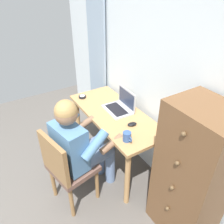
{
  "coord_description": "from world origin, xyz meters",
  "views": [
    {
      "loc": [
        1.27,
        0.71,
        2.11
      ],
      "look_at": [
        -0.43,
        1.75,
        0.83
      ],
      "focal_mm": 35.99,
      "sensor_mm": 36.0,
      "label": 1
    }
  ],
  "objects_px": {
    "laptop": "(120,106)",
    "desk_clock": "(82,97)",
    "computer_mouse": "(132,124)",
    "desk": "(115,121)",
    "chair": "(66,166)",
    "person_seated": "(81,144)",
    "coffee_mug": "(127,137)",
    "dresser": "(192,176)"
  },
  "relations": [
    {
      "from": "desk_clock",
      "to": "coffee_mug",
      "type": "height_order",
      "value": "coffee_mug"
    },
    {
      "from": "desk",
      "to": "computer_mouse",
      "type": "xyz_separation_m",
      "value": [
        0.3,
        0.02,
        0.13
      ]
    },
    {
      "from": "desk",
      "to": "coffee_mug",
      "type": "xyz_separation_m",
      "value": [
        0.47,
        -0.16,
        0.16
      ]
    },
    {
      "from": "dresser",
      "to": "person_seated",
      "type": "height_order",
      "value": "dresser"
    },
    {
      "from": "computer_mouse",
      "to": "desk_clock",
      "type": "bearing_deg",
      "value": -155.41
    },
    {
      "from": "laptop",
      "to": "computer_mouse",
      "type": "xyz_separation_m",
      "value": [
        0.33,
        -0.07,
        -0.04
      ]
    },
    {
      "from": "coffee_mug",
      "to": "dresser",
      "type": "bearing_deg",
      "value": 22.58
    },
    {
      "from": "person_seated",
      "to": "laptop",
      "type": "xyz_separation_m",
      "value": [
        -0.25,
        0.63,
        0.11
      ]
    },
    {
      "from": "person_seated",
      "to": "computer_mouse",
      "type": "xyz_separation_m",
      "value": [
        0.08,
        0.56,
        0.07
      ]
    },
    {
      "from": "dresser",
      "to": "desk_clock",
      "type": "distance_m",
      "value": 1.59
    },
    {
      "from": "desk_clock",
      "to": "laptop",
      "type": "bearing_deg",
      "value": 27.64
    },
    {
      "from": "dresser",
      "to": "desk_clock",
      "type": "bearing_deg",
      "value": -171.18
    },
    {
      "from": "computer_mouse",
      "to": "laptop",
      "type": "bearing_deg",
      "value": 179.68
    },
    {
      "from": "dresser",
      "to": "computer_mouse",
      "type": "relative_size",
      "value": 13.31
    },
    {
      "from": "desk",
      "to": "dresser",
      "type": "xyz_separation_m",
      "value": [
        1.06,
        0.08,
        0.04
      ]
    },
    {
      "from": "desk",
      "to": "computer_mouse",
      "type": "height_order",
      "value": "computer_mouse"
    },
    {
      "from": "desk",
      "to": "desk_clock",
      "type": "xyz_separation_m",
      "value": [
        -0.52,
        -0.16,
        0.13
      ]
    },
    {
      "from": "computer_mouse",
      "to": "coffee_mug",
      "type": "bearing_deg",
      "value": -35.03
    },
    {
      "from": "desk",
      "to": "coffee_mug",
      "type": "distance_m",
      "value": 0.52
    },
    {
      "from": "desk",
      "to": "chair",
      "type": "height_order",
      "value": "chair"
    },
    {
      "from": "desk_clock",
      "to": "chair",
      "type": "bearing_deg",
      "value": -35.59
    },
    {
      "from": "computer_mouse",
      "to": "person_seated",
      "type": "bearing_deg",
      "value": -85.93
    },
    {
      "from": "person_seated",
      "to": "computer_mouse",
      "type": "height_order",
      "value": "person_seated"
    },
    {
      "from": "desk",
      "to": "person_seated",
      "type": "xyz_separation_m",
      "value": [
        0.22,
        -0.53,
        0.06
      ]
    },
    {
      "from": "laptop",
      "to": "coffee_mug",
      "type": "xyz_separation_m",
      "value": [
        0.5,
        -0.25,
        -0.0
      ]
    },
    {
      "from": "chair",
      "to": "computer_mouse",
      "type": "height_order",
      "value": "chair"
    },
    {
      "from": "laptop",
      "to": "desk_clock",
      "type": "relative_size",
      "value": 3.9
    },
    {
      "from": "person_seated",
      "to": "desk_clock",
      "type": "relative_size",
      "value": 13.37
    },
    {
      "from": "coffee_mug",
      "to": "desk",
      "type": "bearing_deg",
      "value": 161.06
    },
    {
      "from": "chair",
      "to": "laptop",
      "type": "bearing_deg",
      "value": 109.41
    },
    {
      "from": "laptop",
      "to": "desk_clock",
      "type": "height_order",
      "value": "laptop"
    },
    {
      "from": "desk",
      "to": "computer_mouse",
      "type": "bearing_deg",
      "value": 4.52
    },
    {
      "from": "dresser",
      "to": "person_seated",
      "type": "distance_m",
      "value": 1.04
    },
    {
      "from": "laptop",
      "to": "coffee_mug",
      "type": "relative_size",
      "value": 2.92
    },
    {
      "from": "chair",
      "to": "desk_clock",
      "type": "height_order",
      "value": "chair"
    },
    {
      "from": "computer_mouse",
      "to": "desk_clock",
      "type": "height_order",
      "value": "computer_mouse"
    },
    {
      "from": "dresser",
      "to": "chair",
      "type": "relative_size",
      "value": 1.5
    },
    {
      "from": "computer_mouse",
      "to": "desk_clock",
      "type": "distance_m",
      "value": 0.83
    },
    {
      "from": "laptop",
      "to": "coffee_mug",
      "type": "height_order",
      "value": "laptop"
    },
    {
      "from": "desk",
      "to": "computer_mouse",
      "type": "distance_m",
      "value": 0.32
    },
    {
      "from": "computer_mouse",
      "to": "desk",
      "type": "bearing_deg",
      "value": -163.71
    },
    {
      "from": "dresser",
      "to": "desk_clock",
      "type": "xyz_separation_m",
      "value": [
        -1.57,
        -0.24,
        0.08
      ]
    }
  ]
}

